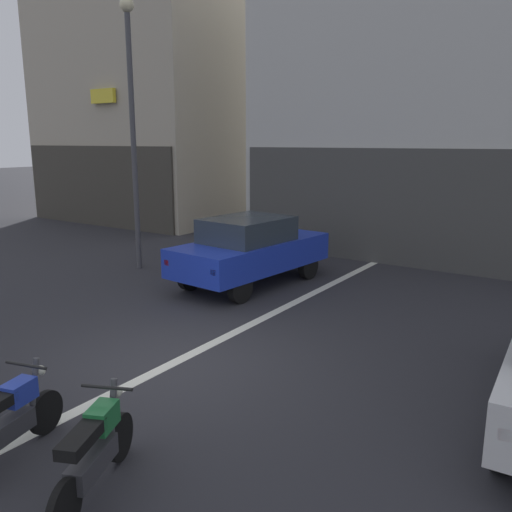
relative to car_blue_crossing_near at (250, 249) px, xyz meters
name	(u,v)px	position (x,y,z in m)	size (l,w,h in m)	color
ground_plane	(169,365)	(1.61, -4.54, -0.89)	(120.00, 120.00, 0.00)	#2B2B30
lane_centre_line	(338,281)	(1.61, 1.46, -0.88)	(0.20, 18.00, 0.01)	silver
building_corner_left	(176,91)	(-10.30, 8.85, 4.75)	(8.68, 9.91, 11.30)	#B2A893
car_blue_crossing_near	(250,249)	(0.00, 0.00, 0.00)	(2.13, 4.24, 1.64)	black
car_grey_down_street	(483,220)	(3.65, 7.97, 0.00)	(1.85, 4.14, 1.64)	black
street_lamp	(132,110)	(-3.49, -0.29, 3.28)	(0.36, 0.36, 6.85)	#47474C
motorcycle_blue_row_left_mid	(8,420)	(1.88, -7.29, -0.43)	(0.61, 1.63, 0.98)	black
motorcycle_green_row_centre	(95,450)	(3.10, -7.13, -0.43)	(0.77, 1.55, 0.98)	black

